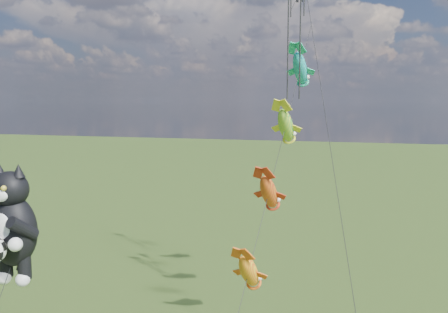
# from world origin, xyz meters

# --- Properties ---
(cat_kite_rig) EXTENTS (2.82, 4.31, 10.68)m
(cat_kite_rig) POSITION_xyz_m (1.08, 0.31, 7.72)
(cat_kite_rig) COLOR brown
(cat_kite_rig) RESTS_ON ground
(fish_windsock_rig) EXTENTS (2.39, 15.85, 18.67)m
(fish_windsock_rig) POSITION_xyz_m (12.76, 8.06, 10.47)
(fish_windsock_rig) COLOR brown
(fish_windsock_rig) RESTS_ON ground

